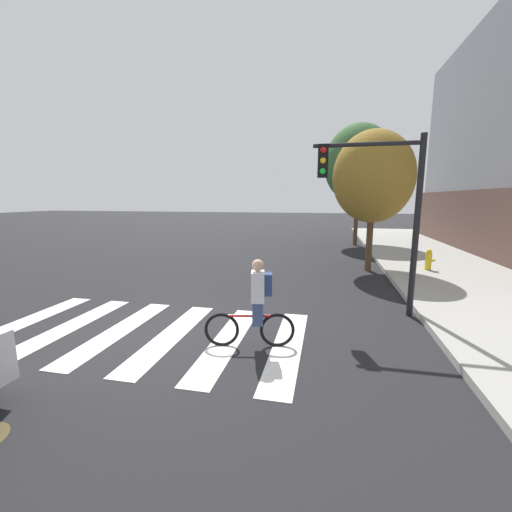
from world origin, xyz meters
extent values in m
plane|color=black|center=(0.00, 0.00, 0.00)|extent=(120.00, 120.00, 0.00)
cube|color=silver|center=(-3.32, 0.00, 0.01)|extent=(0.55, 3.53, 0.01)
cube|color=silver|center=(-2.12, 0.00, 0.01)|extent=(0.55, 3.53, 0.01)
cube|color=silver|center=(-0.92, 0.00, 0.01)|extent=(0.55, 3.53, 0.01)
cube|color=silver|center=(0.27, 0.00, 0.01)|extent=(0.55, 3.53, 0.01)
cube|color=silver|center=(1.47, 0.00, 0.01)|extent=(0.55, 3.53, 0.01)
cube|color=silver|center=(2.67, 0.00, 0.01)|extent=(0.55, 3.53, 0.01)
torus|color=black|center=(2.48, -0.04, 0.33)|extent=(0.66, 0.19, 0.66)
torus|color=black|center=(1.45, -0.25, 0.33)|extent=(0.66, 0.19, 0.66)
cylinder|color=red|center=(1.96, -0.14, 0.61)|extent=(0.89, 0.22, 0.05)
cylinder|color=red|center=(2.11, -0.11, 0.68)|extent=(0.04, 0.04, 0.45)
cube|color=#384772|center=(2.11, -0.11, 0.73)|extent=(0.25, 0.31, 0.56)
cube|color=silver|center=(2.11, -0.11, 1.18)|extent=(0.30, 0.40, 0.56)
sphere|color=tan|center=(2.11, -0.11, 1.58)|extent=(0.22, 0.22, 0.22)
cube|color=navy|center=(2.29, -0.08, 1.23)|extent=(0.21, 0.31, 0.40)
cylinder|color=black|center=(5.34, 2.30, 2.10)|extent=(0.14, 0.14, 4.20)
cylinder|color=black|center=(4.14, 2.30, 4.00)|extent=(2.40, 0.10, 0.10)
cube|color=black|center=(3.18, 2.30, 3.65)|extent=(0.24, 0.20, 0.76)
sphere|color=red|center=(3.18, 2.19, 3.89)|extent=(0.14, 0.14, 0.14)
sphere|color=gold|center=(3.18, 2.19, 3.65)|extent=(0.14, 0.14, 0.14)
sphere|color=green|center=(3.18, 2.19, 3.41)|extent=(0.14, 0.14, 0.14)
cylinder|color=gold|center=(7.07, 7.27, 0.47)|extent=(0.22, 0.22, 0.65)
sphere|color=gold|center=(7.07, 7.27, 0.84)|extent=(0.18, 0.18, 0.18)
cylinder|color=gold|center=(7.23, 7.27, 0.51)|extent=(0.12, 0.09, 0.09)
cylinder|color=#4C3823|center=(4.94, 7.38, 1.20)|extent=(0.24, 0.24, 2.39)
ellipsoid|color=olive|center=(4.94, 7.38, 3.58)|extent=(2.98, 2.98, 3.42)
cylinder|color=#4C3823|center=(5.00, 14.69, 1.59)|extent=(0.24, 0.24, 3.18)
ellipsoid|color=#386033|center=(5.00, 14.69, 4.77)|extent=(3.96, 3.96, 4.56)
camera|label=1|loc=(3.33, -5.85, 2.78)|focal=23.04mm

